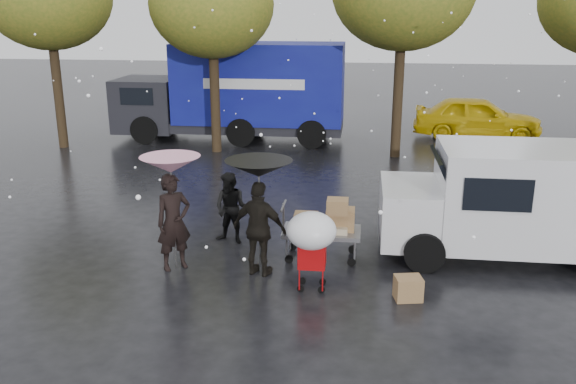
# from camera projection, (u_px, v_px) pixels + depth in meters

# --- Properties ---
(ground) EXTENTS (90.00, 90.00, 0.00)m
(ground) POSITION_uv_depth(u_px,v_px,m) (277.00, 283.00, 10.88)
(ground) COLOR black
(ground) RESTS_ON ground
(person_pink) EXTENTS (0.79, 0.76, 1.83)m
(person_pink) POSITION_uv_depth(u_px,v_px,m) (174.00, 222.00, 11.26)
(person_pink) COLOR black
(person_pink) RESTS_ON ground
(person_middle) EXTENTS (0.84, 0.73, 1.49)m
(person_middle) POSITION_uv_depth(u_px,v_px,m) (231.00, 208.00, 12.56)
(person_middle) COLOR black
(person_middle) RESTS_ON ground
(person_black) EXTENTS (1.12, 0.71, 1.77)m
(person_black) POSITION_uv_depth(u_px,v_px,m) (260.00, 229.00, 10.99)
(person_black) COLOR black
(person_black) RESTS_ON ground
(umbrella_pink) EXTENTS (1.09, 1.09, 2.17)m
(umbrella_pink) POSITION_uv_depth(u_px,v_px,m) (170.00, 165.00, 10.94)
(umbrella_pink) COLOR #4C4C4C
(umbrella_pink) RESTS_ON ground
(umbrella_black) EXTENTS (1.20, 1.20, 2.17)m
(umbrella_black) POSITION_uv_depth(u_px,v_px,m) (259.00, 169.00, 10.66)
(umbrella_black) COLOR #4C4C4C
(umbrella_black) RESTS_ON ground
(vendor_cart) EXTENTS (1.52, 0.80, 1.27)m
(vendor_cart) POSITION_uv_depth(u_px,v_px,m) (326.00, 223.00, 11.74)
(vendor_cart) COLOR slate
(vendor_cart) RESTS_ON ground
(shopping_cart) EXTENTS (0.84, 0.84, 1.46)m
(shopping_cart) POSITION_uv_depth(u_px,v_px,m) (312.00, 235.00, 10.22)
(shopping_cart) COLOR red
(shopping_cart) RESTS_ON ground
(white_van) EXTENTS (4.91, 2.18, 2.20)m
(white_van) POSITION_uv_depth(u_px,v_px,m) (518.00, 200.00, 11.73)
(white_van) COLOR silver
(white_van) RESTS_ON ground
(blue_truck) EXTENTS (8.30, 2.60, 3.50)m
(blue_truck) POSITION_uv_depth(u_px,v_px,m) (237.00, 92.00, 22.14)
(blue_truck) COLOR navy
(blue_truck) RESTS_ON ground
(box_ground_near) EXTENTS (0.51, 0.44, 0.40)m
(box_ground_near) POSITION_uv_depth(u_px,v_px,m) (408.00, 288.00, 10.23)
(box_ground_near) COLOR brown
(box_ground_near) RESTS_ON ground
(box_ground_far) EXTENTS (0.40, 0.31, 0.31)m
(box_ground_far) POSITION_uv_depth(u_px,v_px,m) (422.00, 241.00, 12.43)
(box_ground_far) COLOR brown
(box_ground_far) RESTS_ON ground
(yellow_taxi) EXTENTS (4.77, 2.33, 1.57)m
(yellow_taxi) POSITION_uv_depth(u_px,v_px,m) (477.00, 117.00, 22.60)
(yellow_taxi) COLOR gold
(yellow_taxi) RESTS_ON ground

